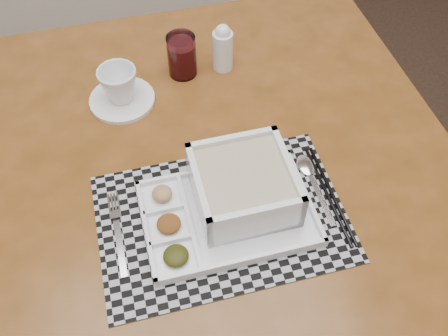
{
  "coord_description": "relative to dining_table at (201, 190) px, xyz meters",
  "views": [
    {
      "loc": [
        0.64,
        0.18,
        1.63
      ],
      "look_at": [
        0.77,
        0.74,
        0.88
      ],
      "focal_mm": 40.0,
      "sensor_mm": 36.0,
      "label": 1
    }
  ],
  "objects": [
    {
      "name": "saucer",
      "position": [
        -0.13,
        0.23,
        0.09
      ],
      "size": [
        0.15,
        0.15,
        0.01
      ],
      "primitive_type": "cylinder",
      "color": "white",
      "rests_on": "dining_table"
    },
    {
      "name": "dining_table",
      "position": [
        0.0,
        0.0,
        0.0
      ],
      "size": [
        1.11,
        1.11,
        0.82
      ],
      "color": "#522F0E",
      "rests_on": "ground"
    },
    {
      "name": "creamer_bottle",
      "position": [
        0.12,
        0.29,
        0.14
      ],
      "size": [
        0.05,
        0.05,
        0.12
      ],
      "color": "white",
      "rests_on": "dining_table"
    },
    {
      "name": "serving_tray",
      "position": [
        0.05,
        -0.11,
        0.12
      ],
      "size": [
        0.32,
        0.23,
        0.1
      ],
      "color": "white",
      "rests_on": "placemat"
    },
    {
      "name": "chopsticks",
      "position": [
        0.23,
        -0.13,
        0.09
      ],
      "size": [
        0.02,
        0.24,
        0.01
      ],
      "color": "black",
      "rests_on": "placemat"
    },
    {
      "name": "fork",
      "position": [
        -0.18,
        -0.12,
        0.09
      ],
      "size": [
        0.02,
        0.19,
        0.0
      ],
      "color": "silver",
      "rests_on": "placemat"
    },
    {
      "name": "cup",
      "position": [
        -0.13,
        0.23,
        0.13
      ],
      "size": [
        0.09,
        0.09,
        0.08
      ],
      "primitive_type": "imported",
      "rotation": [
        0.0,
        0.0,
        0.03
      ],
      "color": "white",
      "rests_on": "saucer"
    },
    {
      "name": "placemat",
      "position": [
        0.02,
        -0.13,
        0.09
      ],
      "size": [
        0.47,
        0.33,
        0.0
      ],
      "primitive_type": "cube",
      "rotation": [
        0.0,
        0.0,
        0.02
      ],
      "color": "#97979E",
      "rests_on": "dining_table"
    },
    {
      "name": "juice_glass",
      "position": [
        0.02,
        0.29,
        0.13
      ],
      "size": [
        0.07,
        0.07,
        0.1
      ],
      "color": "white",
      "rests_on": "dining_table"
    },
    {
      "name": "spoon",
      "position": [
        0.21,
        -0.07,
        0.09
      ],
      "size": [
        0.04,
        0.18,
        0.01
      ],
      "color": "silver",
      "rests_on": "placemat"
    }
  ]
}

